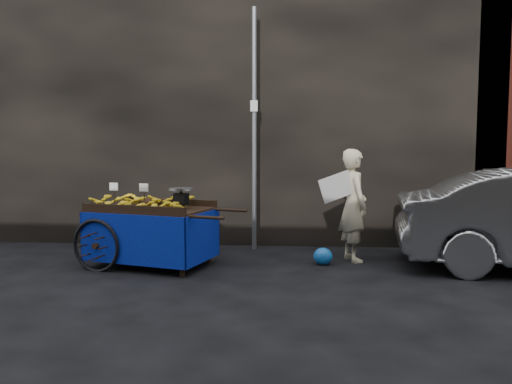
{
  "coord_description": "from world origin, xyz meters",
  "views": [
    {
      "loc": [
        0.93,
        -7.02,
        1.7
      ],
      "look_at": [
        0.39,
        0.5,
        1.04
      ],
      "focal_mm": 35.0,
      "sensor_mm": 36.0,
      "label": 1
    }
  ],
  "objects": [
    {
      "name": "building_wall",
      "position": [
        0.39,
        2.6,
        2.5
      ],
      "size": [
        13.5,
        2.0,
        5.0
      ],
      "color": "black",
      "rests_on": "ground"
    },
    {
      "name": "ground",
      "position": [
        0.0,
        0.0,
        0.0
      ],
      "size": [
        80.0,
        80.0,
        0.0
      ],
      "primitive_type": "plane",
      "color": "black",
      "rests_on": "ground"
    },
    {
      "name": "street_pole",
      "position": [
        0.3,
        1.3,
        2.01
      ],
      "size": [
        0.12,
        0.1,
        4.0
      ],
      "color": "slate",
      "rests_on": "ground"
    },
    {
      "name": "plastic_bag",
      "position": [
        1.39,
        0.22,
        0.13
      ],
      "size": [
        0.28,
        0.23,
        0.25
      ],
      "primitive_type": "ellipsoid",
      "color": "blue",
      "rests_on": "ground"
    },
    {
      "name": "banana_cart",
      "position": [
        -1.14,
        0.01,
        0.76
      ],
      "size": [
        2.45,
        1.59,
        1.23
      ],
      "rotation": [
        0.0,
        0.0,
        -0.28
      ],
      "color": "black",
      "rests_on": "ground"
    },
    {
      "name": "vendor",
      "position": [
        1.85,
        0.54,
        0.85
      ],
      "size": [
        0.84,
        0.71,
        1.7
      ],
      "rotation": [
        0.0,
        0.0,
        1.89
      ],
      "color": "#C1B38F",
      "rests_on": "ground"
    }
  ]
}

